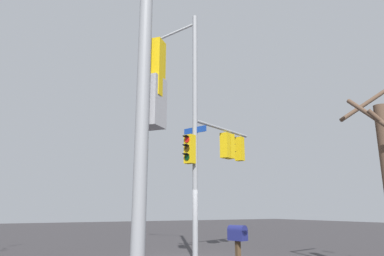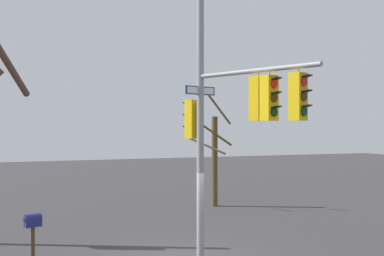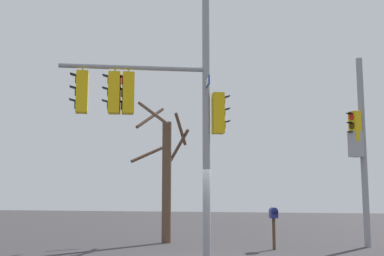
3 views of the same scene
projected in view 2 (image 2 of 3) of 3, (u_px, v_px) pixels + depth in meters
The scene contains 3 objects.
main_signal_pole_assembly at pixel (230, 83), 12.96m from camera, with size 5.00×3.54×9.80m.
mailbox at pixel (33, 225), 13.33m from camera, with size 0.35×0.49×1.41m.
bare_tree_across_street at pixel (214, 157), 22.79m from camera, with size 1.45×1.83×5.53m.
Camera 2 is at (12.93, -4.58, 3.87)m, focal length 45.49 mm.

